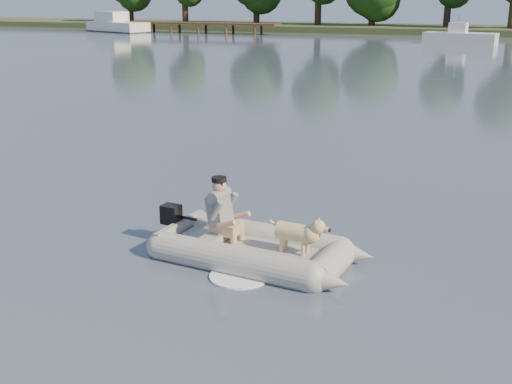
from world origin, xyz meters
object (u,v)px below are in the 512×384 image
at_px(dinghy, 257,226).
at_px(man, 221,207).
at_px(motorboat, 461,30).
at_px(cabin_cruiser, 117,22).
at_px(dock, 193,28).
at_px(dog, 295,235).

bearing_deg(dinghy, man, 175.76).
bearing_deg(motorboat, cabin_cruiser, 179.60).
bearing_deg(dock, man, -62.83).
height_order(dock, man, man).
height_order(dinghy, motorboat, motorboat).
xyz_separation_m(dock, dog, (27.47, -51.33, -0.06)).
xyz_separation_m(dog, motorboat, (-1.28, 45.37, 0.63)).
distance_m(cabin_cruiser, motorboat, 34.60).
height_order(dock, motorboat, motorboat).
distance_m(dog, cabin_cruiser, 61.48).
xyz_separation_m(dinghy, cabin_cruiser, (-34.97, 50.14, 0.50)).
bearing_deg(dock, motorboat, -12.81).
bearing_deg(cabin_cruiser, dinghy, -34.49).
bearing_deg(motorboat, dock, 174.73).
distance_m(dock, dog, 58.22).
bearing_deg(dinghy, dog, 4.57).
xyz_separation_m(dock, man, (26.28, -51.20, 0.17)).
bearing_deg(dog, dock, 124.13).
distance_m(dock, man, 57.55).
bearing_deg(dog, cabin_cruiser, 131.30).
relative_size(dinghy, man, 4.31).
relative_size(dinghy, dog, 4.98).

